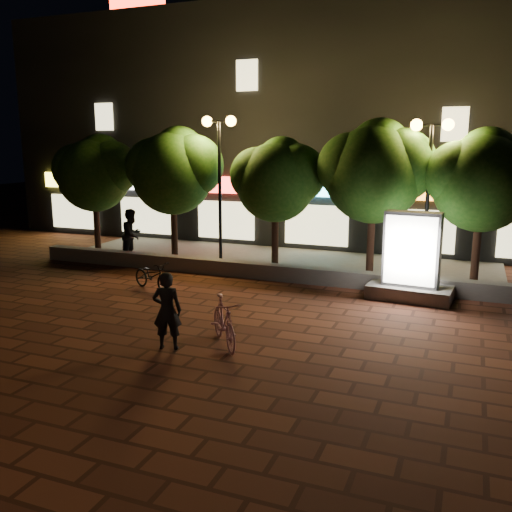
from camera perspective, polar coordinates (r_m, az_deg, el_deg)
The scene contains 16 objects.
ground at distance 14.70m, azimuth -7.01°, elevation -5.66°, with size 80.00×80.00×0.00m, color #5E2D1D.
retaining_wall at distance 18.12m, azimuth -1.00°, elevation -1.42°, with size 16.00×0.45×0.50m, color slate.
sidewalk at distance 20.44m, azimuth 1.69°, elevation -0.51°, with size 16.00×5.00×0.08m, color slate.
building_block at distance 26.19m, azimuth 6.71°, elevation 13.02°, with size 28.00×8.12×11.30m.
tree_far_left at distance 22.47m, azimuth -16.32°, elevation 8.52°, with size 3.36×2.80×4.63m.
tree_left at distance 20.51m, azimuth -8.47°, elevation 9.02°, with size 3.60×3.00×4.89m.
tree_mid at distance 18.85m, azimuth 2.25°, elevation 8.21°, with size 3.24×2.70×4.50m.
tree_right at distance 18.01m, azimuth 12.35°, elevation 8.90°, with size 3.72×3.10×5.07m.
tree_far_right at distance 17.79m, azimuth 22.62°, elevation 7.61°, with size 3.48×2.90×4.76m.
street_lamp_left at distance 19.35m, azimuth -3.83°, elevation 10.69°, with size 1.26×0.36×5.18m.
street_lamp_right at distance 17.55m, azimuth 17.63°, elevation 9.63°, with size 1.26×0.36×4.98m.
ad_kiosk at distance 16.02m, azimuth 15.82°, elevation -0.84°, with size 2.40×1.35×2.50m.
scooter_pink at distance 12.03m, azimuth -3.35°, elevation -6.84°, with size 0.51×1.81×1.09m, color #B9728D.
rider at distance 11.90m, azimuth -9.22°, elevation -5.62°, with size 0.62×0.41×1.71m, color black.
scooter_parked at distance 16.83m, azimuth -10.72°, elevation -2.02°, with size 0.57×1.64×0.86m, color black.
pedestrian at distance 20.64m, azimuth -12.75°, elevation 2.15°, with size 0.93×0.73×1.92m, color black.
Camera 1 is at (6.77, -12.29, 4.37)m, focal length 38.50 mm.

